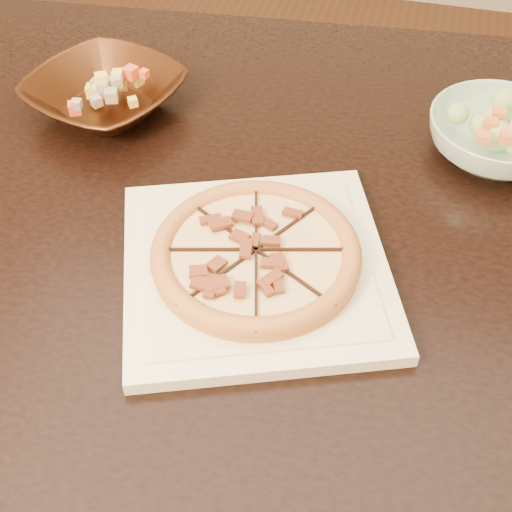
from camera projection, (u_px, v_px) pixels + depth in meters
The scene contains 8 objects.
floor at pixel (213, 387), 1.65m from camera, with size 4.00×4.00×0.02m, color black.
dining_table at pixel (211, 236), 1.04m from camera, with size 1.60×1.11×0.75m.
plate at pixel (256, 267), 0.86m from camera, with size 0.41×0.41×0.02m.
pizza at pixel (256, 254), 0.84m from camera, with size 0.25×0.25×0.03m.
bronze_bowl at pixel (105, 94), 1.09m from camera, with size 0.22×0.22×0.05m, color #432411.
mixed_dish at pixel (101, 71), 1.06m from camera, with size 0.11×0.11×0.03m.
salad_bowl at pixel (498, 137), 1.01m from camera, with size 0.20×0.20×0.06m, color silver.
salad at pixel (506, 108), 0.97m from camera, with size 0.08×0.11×0.04m.
Camera 1 is at (0.33, -0.87, 1.39)m, focal length 50.00 mm.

